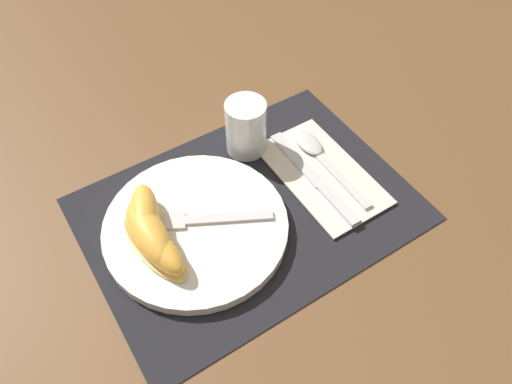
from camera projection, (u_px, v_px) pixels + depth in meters
The scene contains 11 objects.
ground_plane at pixel (249, 210), 0.72m from camera, with size 3.00×3.00×0.00m, color brown.
placemat at pixel (249, 209), 0.72m from camera, with size 0.46×0.33×0.00m.
plate at pixel (196, 227), 0.69m from camera, with size 0.26×0.26×0.02m.
juice_glass at pixel (246, 130), 0.77m from camera, with size 0.06×0.06×0.09m.
napkin at pixel (322, 174), 0.76m from camera, with size 0.12×0.21×0.00m.
knife at pixel (315, 179), 0.75m from camera, with size 0.02×0.21×0.01m.
spoon at pixel (317, 152), 0.78m from camera, with size 0.03×0.18×0.01m.
fork at pixel (191, 220), 0.68m from camera, with size 0.18×0.11×0.00m.
citrus_wedge_0 at pixel (145, 220), 0.66m from camera, with size 0.08×0.12×0.05m.
citrus_wedge_1 at pixel (150, 235), 0.65m from camera, with size 0.05×0.12×0.05m.
citrus_wedge_2 at pixel (154, 245), 0.64m from camera, with size 0.07×0.13×0.04m.
Camera 1 is at (-0.22, -0.37, 0.58)m, focal length 35.00 mm.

